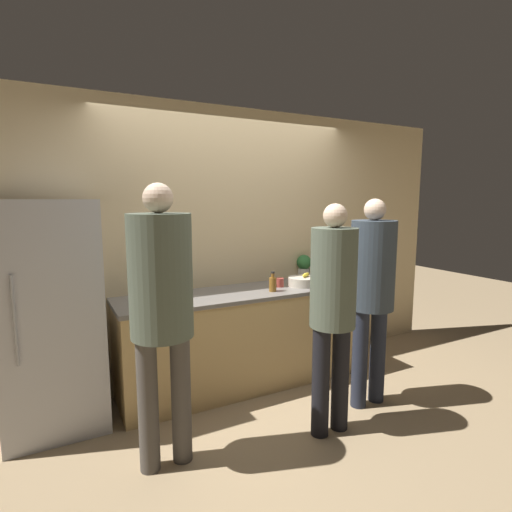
{
  "coord_description": "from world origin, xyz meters",
  "views": [
    {
      "loc": [
        -1.59,
        -2.88,
        1.74
      ],
      "look_at": [
        0.0,
        0.15,
        1.25
      ],
      "focal_mm": 28.0,
      "sensor_mm": 36.0,
      "label": 1
    }
  ],
  "objects": [
    {
      "name": "bottle_red",
      "position": [
        0.98,
        0.43,
        0.98
      ],
      "size": [
        0.06,
        0.06,
        0.2
      ],
      "color": "red",
      "rests_on": "counter"
    },
    {
      "name": "fruit_bowl",
      "position": [
        0.59,
        0.29,
        0.94
      ],
      "size": [
        0.29,
        0.29,
        0.12
      ],
      "color": "beige",
      "rests_on": "counter"
    },
    {
      "name": "refrigerator",
      "position": [
        -1.6,
        0.37,
        0.87
      ],
      "size": [
        0.7,
        0.63,
        1.74
      ],
      "color": "#B7B7BC",
      "rests_on": "ground_plane"
    },
    {
      "name": "person_center",
      "position": [
        0.21,
        -0.65,
        1.01
      ],
      "size": [
        0.33,
        0.33,
        1.71
      ],
      "color": "black",
      "rests_on": "ground_plane"
    },
    {
      "name": "potted_plant",
      "position": [
        0.82,
        0.61,
        1.03
      ],
      "size": [
        0.16,
        0.16,
        0.25
      ],
      "color": "beige",
      "rests_on": "counter"
    },
    {
      "name": "bottle_amber",
      "position": [
        0.21,
        0.22,
        0.97
      ],
      "size": [
        0.07,
        0.07,
        0.18
      ],
      "color": "brown",
      "rests_on": "counter"
    },
    {
      "name": "ground_plane",
      "position": [
        0.0,
        0.0,
        0.0
      ],
      "size": [
        14.0,
        14.0,
        0.0
      ],
      "primitive_type": "plane",
      "color": "#9E8460"
    },
    {
      "name": "wall_back",
      "position": [
        0.0,
        0.7,
        1.3
      ],
      "size": [
        5.2,
        0.06,
        2.6
      ],
      "color": "#D6BC8C",
      "rests_on": "ground_plane"
    },
    {
      "name": "utensil_crock",
      "position": [
        -0.76,
        0.46,
        0.96
      ],
      "size": [
        0.12,
        0.12,
        0.26
      ],
      "color": "silver",
      "rests_on": "counter"
    },
    {
      "name": "counter",
      "position": [
        0.0,
        0.37,
        0.45
      ],
      "size": [
        2.35,
        0.68,
        0.9
      ],
      "color": "tan",
      "rests_on": "ground_plane"
    },
    {
      "name": "person_left",
      "position": [
        -0.99,
        -0.46,
        1.13
      ],
      "size": [
        0.39,
        0.39,
        1.84
      ],
      "color": "#4C4742",
      "rests_on": "ground_plane"
    },
    {
      "name": "cup_red",
      "position": [
        0.37,
        0.35,
        0.94
      ],
      "size": [
        0.08,
        0.08,
        0.08
      ],
      "color": "#A33D33",
      "rests_on": "counter"
    },
    {
      "name": "person_right",
      "position": [
        0.76,
        -0.47,
        1.05
      ],
      "size": [
        0.36,
        0.36,
        1.74
      ],
      "color": "#232838",
      "rests_on": "ground_plane"
    }
  ]
}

